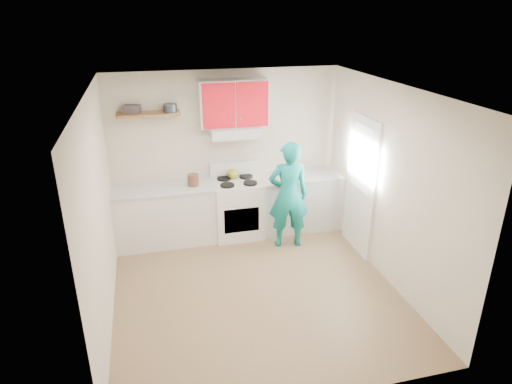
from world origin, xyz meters
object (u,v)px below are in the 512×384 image
object	(u,v)px
kettle	(233,174)
person	(288,195)
stove	(237,208)
crock	(193,181)
tin	(170,108)

from	to	relation	value
kettle	person	distance (m)	1.00
kettle	person	bearing A→B (deg)	-64.99
stove	crock	world-z (taller)	crock
tin	person	xyz separation A→B (m)	(1.61, -0.68, -1.26)
tin	kettle	size ratio (longest dim) A/B	1.04
stove	crock	distance (m)	0.87
stove	kettle	xyz separation A→B (m)	(-0.03, 0.16, 0.54)
stove	tin	size ratio (longest dim) A/B	4.74
stove	kettle	world-z (taller)	kettle
tin	kettle	xyz separation A→B (m)	(0.90, 0.01, -1.10)
kettle	person	size ratio (longest dim) A/B	0.11
crock	tin	bearing A→B (deg)	148.53
crock	person	bearing A→B (deg)	-21.06
tin	person	bearing A→B (deg)	-22.81
tin	crock	xyz separation A→B (m)	(0.25, -0.16, -1.10)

